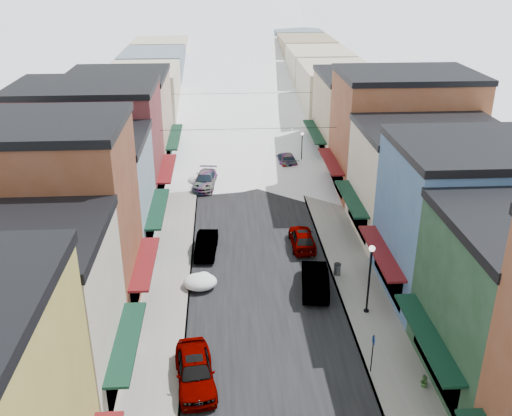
{
  "coord_description": "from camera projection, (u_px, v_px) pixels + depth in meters",
  "views": [
    {
      "loc": [
        -2.59,
        -11.23,
        20.85
      ],
      "look_at": [
        0.0,
        29.98,
        2.58
      ],
      "focal_mm": 40.0,
      "sensor_mm": 36.0,
      "label": 1
    }
  ],
  "objects": [
    {
      "name": "road",
      "position": [
        241.0,
        132.0,
        73.6
      ],
      "size": [
        10.0,
        160.0,
        0.01
      ],
      "primitive_type": "cube",
      "color": "black",
      "rests_on": "ground"
    },
    {
      "name": "sidewalk_left",
      "position": [
        190.0,
        133.0,
        73.19
      ],
      "size": [
        3.2,
        160.0,
        0.15
      ],
      "primitive_type": "cube",
      "color": "gray",
      "rests_on": "ground"
    },
    {
      "name": "sidewalk_right",
      "position": [
        292.0,
        131.0,
        73.95
      ],
      "size": [
        3.2,
        160.0,
        0.15
      ],
      "primitive_type": "cube",
      "color": "gray",
      "rests_on": "ground"
    },
    {
      "name": "curb_left",
      "position": [
        202.0,
        133.0,
        73.28
      ],
      "size": [
        0.1,
        160.0,
        0.15
      ],
      "primitive_type": "cube",
      "color": "slate",
      "rests_on": "ground"
    },
    {
      "name": "curb_right",
      "position": [
        280.0,
        131.0,
        73.86
      ],
      "size": [
        0.1,
        160.0,
        0.15
      ],
      "primitive_type": "cube",
      "color": "slate",
      "rests_on": "ground"
    },
    {
      "name": "bldg_l_cream",
      "position": [
        7.0,
        320.0,
        27.57
      ],
      "size": [
        11.3,
        8.2,
        9.5
      ],
      "color": "beige",
      "rests_on": "ground"
    },
    {
      "name": "bldg_l_brick_near",
      "position": [
        39.0,
        222.0,
        34.23
      ],
      "size": [
        12.3,
        8.2,
        12.5
      ],
      "color": "brown",
      "rests_on": "ground"
    },
    {
      "name": "bldg_l_grayblue",
      "position": [
        82.0,
        194.0,
        42.73
      ],
      "size": [
        11.3,
        9.2,
        9.0
      ],
      "color": "#7890A0",
      "rests_on": "ground"
    },
    {
      "name": "bldg_l_brick_far",
      "position": [
        91.0,
        145.0,
        50.48
      ],
      "size": [
        13.3,
        9.2,
        11.0
      ],
      "color": "maroon",
      "rests_on": "ground"
    },
    {
      "name": "bldg_l_tan",
      "position": [
        120.0,
        121.0,
        59.87
      ],
      "size": [
        11.3,
        11.2,
        10.0
      ],
      "color": "tan",
      "rests_on": "ground"
    },
    {
      "name": "bldg_r_blue",
      "position": [
        469.0,
        221.0,
        36.63
      ],
      "size": [
        11.3,
        9.2,
        10.5
      ],
      "color": "#426595",
      "rests_on": "ground"
    },
    {
      "name": "bldg_r_cream",
      "position": [
        428.0,
        181.0,
        45.18
      ],
      "size": [
        12.3,
        9.2,
        9.0
      ],
      "color": "beige",
      "rests_on": "ground"
    },
    {
      "name": "bldg_r_brick_far",
      "position": [
        402.0,
        134.0,
        52.92
      ],
      "size": [
        13.3,
        9.2,
        11.5
      ],
      "color": "brown",
      "rests_on": "ground"
    },
    {
      "name": "bldg_r_tan",
      "position": [
        365.0,
        117.0,
        62.39
      ],
      "size": [
        11.3,
        11.2,
        9.5
      ],
      "color": "tan",
      "rests_on": "ground"
    },
    {
      "name": "distant_blocks",
      "position": [
        236.0,
        69.0,
        92.97
      ],
      "size": [
        34.0,
        55.0,
        8.0
      ],
      "color": "gray",
      "rests_on": "ground"
    },
    {
      "name": "overhead_cables",
      "position": [
        246.0,
        109.0,
        59.68
      ],
      "size": [
        16.4,
        15.04,
        0.04
      ],
      "color": "black",
      "rests_on": "ground"
    },
    {
      "name": "car_silver_sedan",
      "position": [
        195.0,
        371.0,
        30.05
      ],
      "size": [
        2.59,
        5.15,
        1.68
      ],
      "primitive_type": "imported",
      "rotation": [
        0.0,
        0.0,
        0.12
      ],
      "color": "#A5A8AD",
      "rests_on": "ground"
    },
    {
      "name": "car_dark_hatch",
      "position": [
        206.0,
        245.0,
        43.45
      ],
      "size": [
        1.83,
        4.4,
        1.42
      ],
      "primitive_type": "imported",
      "rotation": [
        0.0,
        0.0,
        -0.08
      ],
      "color": "black",
      "rests_on": "ground"
    },
    {
      "name": "car_silver_wagon",
      "position": [
        205.0,
        180.0,
        55.93
      ],
      "size": [
        2.64,
        5.2,
        1.45
      ],
      "primitive_type": "imported",
      "rotation": [
        0.0,
        0.0,
        -0.13
      ],
      "color": "gray",
      "rests_on": "ground"
    },
    {
      "name": "car_green_sedan",
      "position": [
        315.0,
        279.0,
        38.59
      ],
      "size": [
        2.34,
        5.19,
        1.65
      ],
      "primitive_type": "imported",
      "rotation": [
        0.0,
        0.0,
        3.02
      ],
      "color": "black",
      "rests_on": "ground"
    },
    {
      "name": "car_gray_suv",
      "position": [
        302.0,
        238.0,
        44.36
      ],
      "size": [
        1.81,
        4.51,
        1.54
      ],
      "primitive_type": "imported",
      "rotation": [
        0.0,
        0.0,
        3.14
      ],
      "color": "gray",
      "rests_on": "ground"
    },
    {
      "name": "car_black_sedan",
      "position": [
        286.0,
        159.0,
        61.64
      ],
      "size": [
        2.53,
        5.25,
        1.48
      ],
      "primitive_type": "imported",
      "rotation": [
        0.0,
        0.0,
        3.23
      ],
      "color": "black",
      "rests_on": "ground"
    },
    {
      "name": "car_lane_silver",
      "position": [
        227.0,
        134.0,
        70.09
      ],
      "size": [
        2.45,
        5.18,
        1.71
      ],
      "primitive_type": "imported",
      "rotation": [
        0.0,
        0.0,
        0.09
      ],
      "color": "#94969C",
      "rests_on": "ground"
    },
    {
      "name": "car_lane_white",
      "position": [
        257.0,
        126.0,
        73.78
      ],
      "size": [
        3.13,
        5.55,
        1.46
      ],
      "primitive_type": "imported",
      "rotation": [
        0.0,
        0.0,
        3.0
      ],
      "color": "silver",
      "rests_on": "ground"
    },
    {
      "name": "parking_sign",
      "position": [
        373.0,
        350.0,
        30.49
      ],
      "size": [
        0.07,
        0.32,
        2.37
      ],
      "color": "black",
      "rests_on": "sidewalk_right"
    },
    {
      "name": "trash_can",
      "position": [
        337.0,
        269.0,
        40.32
      ],
      "size": [
        0.5,
        0.5,
        0.85
      ],
      "color": "#535558",
      "rests_on": "sidewalk_right"
    },
    {
      "name": "streetlamp_near",
      "position": [
        370.0,
        271.0,
        35.07
      ],
      "size": [
        0.39,
        0.39,
        4.71
      ],
      "color": "black",
      "rests_on": "sidewalk_right"
    },
    {
      "name": "streetlamp_far",
      "position": [
        302.0,
        145.0,
        60.12
      ],
      "size": [
        0.32,
        0.32,
        3.85
      ],
      "color": "black",
      "rests_on": "sidewalk_right"
    },
    {
      "name": "planter_far",
      "position": [
        424.0,
        381.0,
        29.81
      ],
      "size": [
        0.52,
        0.52,
        0.68
      ],
      "primitive_type": "imported",
      "rotation": [
        0.0,
        0.0,
        0.56
      ],
      "color": "#37612C",
      "rests_on": "sidewalk_right"
    },
    {
      "name": "snow_pile_mid",
      "position": [
        200.0,
        281.0,
        39.01
      ],
      "size": [
        2.31,
        2.62,
        0.98
      ],
      "color": "white",
      "rests_on": "ground"
    },
    {
      "name": "snow_pile_far",
      "position": [
        200.0,
        180.0,
        56.81
      ],
      "size": [
        2.25,
        2.58,
        0.95
      ],
      "color": "white",
      "rests_on": "ground"
    }
  ]
}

